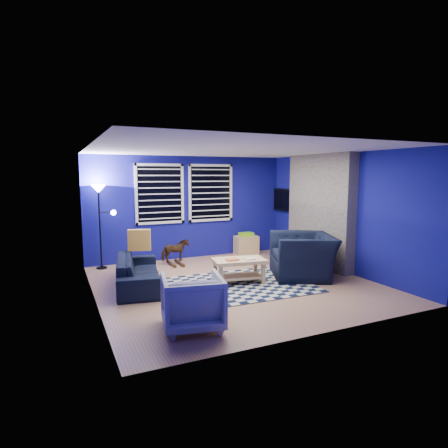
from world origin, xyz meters
The scene contains 18 objects.
floor centered at (0.00, 0.00, 0.00)m, with size 5.00×5.00×0.00m, color tan.
ceiling centered at (0.00, 0.00, 2.50)m, with size 5.00×5.00×0.00m, color white.
wall_back centered at (0.00, 2.50, 1.25)m, with size 5.00×5.00×0.00m, color navy.
wall_left centered at (-2.50, 0.00, 1.25)m, with size 5.00×5.00×0.00m, color navy.
wall_right centered at (2.50, 0.00, 1.25)m, with size 5.00×5.00×0.00m, color navy.
fireplace centered at (2.36, 0.50, 1.20)m, with size 0.65×2.00×2.50m.
window_left centered at (-0.75, 2.46, 1.60)m, with size 1.17×0.06×1.42m.
window_right centered at (0.55, 2.46, 1.60)m, with size 1.17×0.06×1.42m.
tv centered at (2.45, 2.00, 1.40)m, with size 0.07×1.00×0.58m.
rug centered at (0.06, -0.14, 0.01)m, with size 2.50×2.00×0.02m, color black.
sofa centered at (-1.69, 0.56, 0.28)m, with size 0.75×1.91×0.56m, color black.
armchair_big centered at (1.47, -0.12, 0.43)m, with size 1.16×1.32×0.86m, color black.
armchair_bent centered at (-1.42, -1.64, 0.37)m, with size 0.78×0.81×0.73m, color gray.
rocking_horse centered at (-0.57, 1.90, 0.33)m, with size 0.62×0.28×0.52m, color #472E16.
coffee_table centered at (0.09, -0.01, 0.34)m, with size 1.06×0.72×0.49m.
cabinet centered at (1.45, 2.25, 0.25)m, with size 0.60×0.42×0.57m.
floor_lamp centered at (-2.13, 2.25, 1.50)m, with size 0.50×0.31×1.83m.
throw_pillow centered at (-1.54, 1.13, 0.77)m, with size 0.44×0.13×0.42m, color gold.
Camera 1 is at (-3.04, -6.19, 2.04)m, focal length 30.00 mm.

